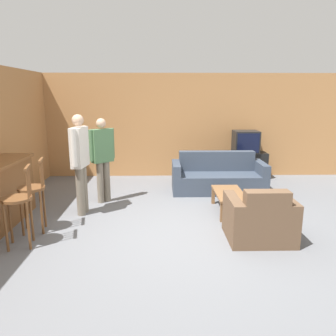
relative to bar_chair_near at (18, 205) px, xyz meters
The scene contains 12 objects.
ground_plane 2.34m from the bar_chair_near, ahead, with size 24.00×24.00×0.00m, color slate.
wall_back 4.69m from the bar_chair_near, 61.31° to the left, with size 9.40×0.08×2.60m.
wall_left 2.09m from the bar_chair_near, 119.77° to the left, with size 0.08×8.73×2.60m.
bar_chair_near is the anchor object (origin of this frame).
bar_chair_mid 0.51m from the bar_chair_near, 89.99° to the left, with size 0.48×0.48×1.14m.
couch_far 4.17m from the bar_chair_near, 39.51° to the left, with size 2.01×0.85×0.84m.
armchair_near 3.40m from the bar_chair_near, ahead, with size 0.93×0.81×0.82m.
coffee_table 3.45m from the bar_chair_near, 22.18° to the left, with size 0.50×1.02×0.37m.
tv_unit 5.55m from the bar_chair_near, 42.74° to the left, with size 1.08×0.45×0.66m.
tv 5.55m from the bar_chair_near, 42.72° to the left, with size 0.60×0.52×0.55m.
person_by_window 2.12m from the bar_chair_near, 66.88° to the left, with size 0.43×0.40×1.64m.
person_by_counter 1.44m from the bar_chair_near, 66.42° to the left, with size 0.24×0.59×1.76m.
Camera 1 is at (-0.27, -4.64, 2.08)m, focal length 35.00 mm.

